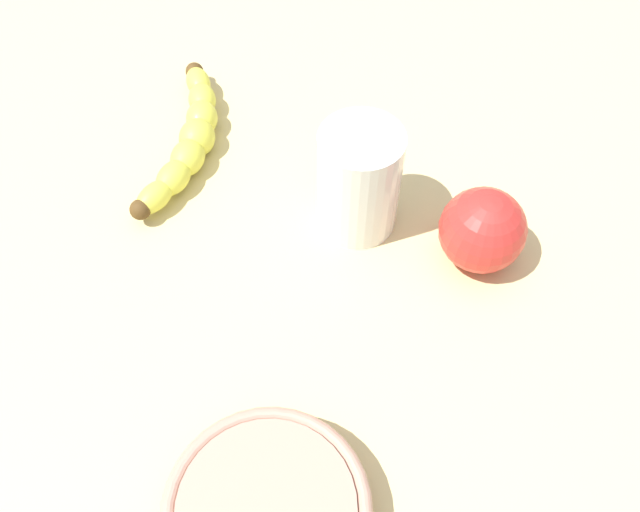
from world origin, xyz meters
TOP-DOWN VIEW (x-y plane):
  - wooden_tabletop at (0.00, 0.00)cm, footprint 120.00×120.00cm
  - banana at (-10.39, 13.69)cm, footprint 7.57×23.32cm
  - smoothie_glass at (9.52, 8.60)cm, footprint 8.02×8.02cm
  - ceramic_bowl at (9.39, -21.92)cm, footprint 15.64×15.64cm
  - apple_fruit at (21.83, 6.96)cm, footprint 8.24×8.24cm

SIDE VIEW (x-z plane):
  - wooden_tabletop at x=0.00cm, z-range 0.00..3.00cm
  - banana at x=-10.39cm, z-range 3.00..6.88cm
  - ceramic_bowl at x=9.39cm, z-range 3.41..7.33cm
  - apple_fruit at x=21.83cm, z-range 3.00..11.24cm
  - smoothie_glass at x=9.52cm, z-range 2.79..14.42cm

